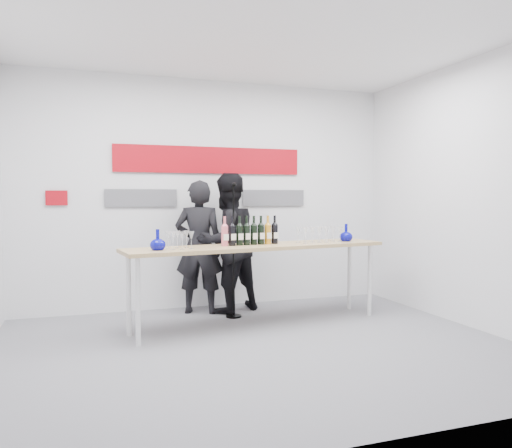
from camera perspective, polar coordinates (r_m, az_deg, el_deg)
name	(u,v)px	position (r m, az deg, el deg)	size (l,w,h in m)	color
ground	(259,348)	(4.98, 0.38, -13.94)	(5.00, 5.00, 0.00)	slate
back_wall	(210,194)	(6.68, -5.30, 3.42)	(5.00, 0.04, 3.00)	silver
signage	(206,171)	(6.65, -5.72, 6.06)	(3.38, 0.02, 0.79)	#A40711
tasting_table	(259,251)	(5.66, 0.33, -3.10)	(3.11, 1.01, 0.92)	tan
wine_bottles	(250,230)	(5.65, -0.66, -0.73)	(0.71, 0.17, 0.33)	#CC5966
decanter_left	(158,240)	(5.18, -11.17, -1.77)	(0.16, 0.16, 0.21)	#07098D
decanter_right	(346,232)	(6.23, 10.25, -0.96)	(0.16, 0.16, 0.21)	#07098D
glasses_left	(180,240)	(5.29, -8.70, -1.81)	(0.28, 0.25, 0.18)	silver
glasses_right	(319,234)	(6.06, 7.25, -1.19)	(0.58, 0.29, 0.18)	silver
presenter_left	(199,247)	(6.30, -6.52, -2.63)	(0.61, 0.40, 1.67)	black
presenter_right	(227,243)	(6.35, -3.33, -2.14)	(0.86, 0.67, 1.76)	black
mic_stand	(234,276)	(6.08, -2.57, -6.01)	(0.19, 0.19, 1.64)	black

